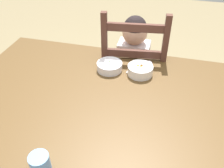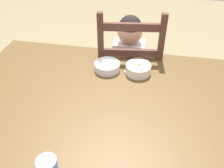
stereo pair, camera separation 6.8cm
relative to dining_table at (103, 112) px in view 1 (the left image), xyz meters
The scene contains 7 objects.
dining_table is the anchor object (origin of this frame).
dining_chair 0.61m from the dining_table, 83.83° to the left, with size 0.47×0.47×1.06m.
child_figure 0.58m from the dining_table, 84.53° to the left, with size 0.32×0.31×0.98m.
bowl_of_peas 0.31m from the dining_table, 97.70° to the left, with size 0.15×0.15×0.05m.
bowl_of_carrots 0.34m from the dining_table, 62.37° to the left, with size 0.15×0.15×0.06m.
spoon 0.33m from the dining_table, 71.73° to the left, with size 0.11×0.12×0.01m.
drinking_cup 0.48m from the dining_table, 104.69° to the right, with size 0.08×0.08×0.08m, color #679CE2.
Camera 1 is at (0.29, -0.93, 1.62)m, focal length 39.89 mm.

